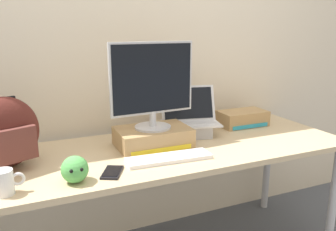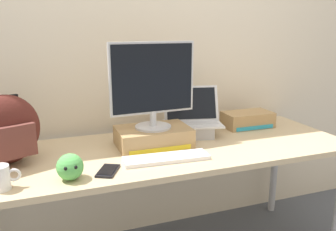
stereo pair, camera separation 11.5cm
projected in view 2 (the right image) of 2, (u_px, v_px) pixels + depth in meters
The scene contains 11 objects.
back_wall at pixel (143, 40), 2.18m from camera, with size 7.00×0.10×2.60m, color beige.
desk at pixel (168, 158), 1.91m from camera, with size 2.05×0.74×0.74m.
toner_box_yellow at pixel (153, 137), 1.91m from camera, with size 0.40×0.26×0.10m.
desktop_monitor at pixel (153, 84), 1.83m from camera, with size 0.48×0.20×0.47m.
open_laptop at pixel (193, 125), 2.09m from camera, with size 0.38×0.29×0.29m.
external_keyboard at pixel (166, 158), 1.71m from camera, with size 0.44×0.15×0.02m.
messenger_backpack at pixel (6, 130), 1.63m from camera, with size 0.38×0.31×0.34m.
coffee_mug at pixel (1, 178), 1.38m from camera, with size 0.12×0.08×0.10m.
cell_phone at pixel (108, 171), 1.57m from camera, with size 0.14×0.16×0.01m.
plush_toy at pixel (70, 167), 1.48m from camera, with size 0.12×0.12×0.12m.
toner_box_cyan at pixel (247, 120), 2.27m from camera, with size 0.32×0.18×0.10m.
Camera 2 is at (-0.61, -1.69, 1.38)m, focal length 36.69 mm.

